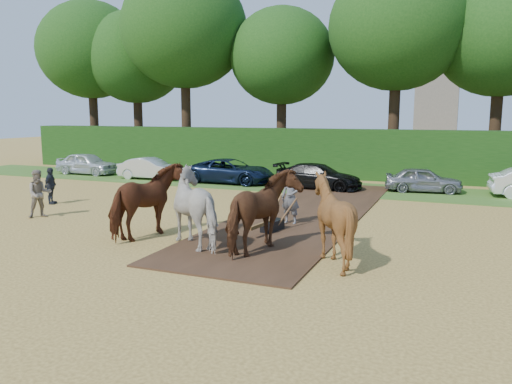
{
  "coord_description": "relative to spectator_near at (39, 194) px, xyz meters",
  "views": [
    {
      "loc": [
        7.11,
        -11.77,
        3.95
      ],
      "look_at": [
        0.98,
        3.14,
        1.4
      ],
      "focal_mm": 35.0,
      "sensor_mm": 36.0,
      "label": 1
    }
  ],
  "objects": [
    {
      "name": "treeline",
      "position": [
        5.98,
        19.25,
        8.05
      ],
      "size": [
        48.7,
        10.6,
        14.21
      ],
      "color": "#382616",
      "rests_on": "ground"
    },
    {
      "name": "parked_cars",
      "position": [
        11.89,
        11.53,
        -0.22
      ],
      "size": [
        40.93,
        3.24,
        1.45
      ],
      "color": "silver",
      "rests_on": "ground"
    },
    {
      "name": "grass_verge",
      "position": [
        7.67,
        11.57,
        -0.9
      ],
      "size": [
        50.0,
        5.0,
        0.03
      ],
      "primitive_type": "cube",
      "color": "#38601E",
      "rests_on": "ground"
    },
    {
      "name": "spectator_far",
      "position": [
        -1.76,
        2.35,
        -0.11
      ],
      "size": [
        0.68,
        1.02,
        1.61
      ],
      "primitive_type": "imported",
      "rotation": [
        0.0,
        0.0,
        1.91
      ],
      "color": "#23272F",
      "rests_on": "ground"
    },
    {
      "name": "ground",
      "position": [
        7.67,
        -2.43,
        -0.92
      ],
      "size": [
        120.0,
        120.0,
        0.0
      ],
      "primitive_type": "plane",
      "color": "gold",
      "rests_on": "ground"
    },
    {
      "name": "plough_team",
      "position": [
        8.74,
        -1.18,
        0.25
      ],
      "size": [
        7.99,
        5.56,
        2.36
      ],
      "color": "maroon",
      "rests_on": "ground"
    },
    {
      "name": "earth_strip",
      "position": [
        9.17,
        4.57,
        -0.89
      ],
      "size": [
        4.5,
        17.0,
        0.05
      ],
      "primitive_type": "cube",
      "color": "#472D1C",
      "rests_on": "ground"
    },
    {
      "name": "hedgerow",
      "position": [
        7.67,
        16.07,
        0.58
      ],
      "size": [
        46.0,
        1.6,
        3.0
      ],
      "primitive_type": "cube",
      "color": "#14380F",
      "rests_on": "ground"
    },
    {
      "name": "church",
      "position": [
        11.67,
        52.57,
        12.82
      ],
      "size": [
        5.2,
        5.2,
        27.0
      ],
      "color": "slate",
      "rests_on": "ground"
    },
    {
      "name": "spectator_near",
      "position": [
        0.0,
        0.0,
        0.0
      ],
      "size": [
        1.09,
        1.13,
        1.83
      ],
      "primitive_type": "imported",
      "rotation": [
        0.0,
        0.0,
        0.93
      ],
      "color": "tan",
      "rests_on": "ground"
    }
  ]
}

